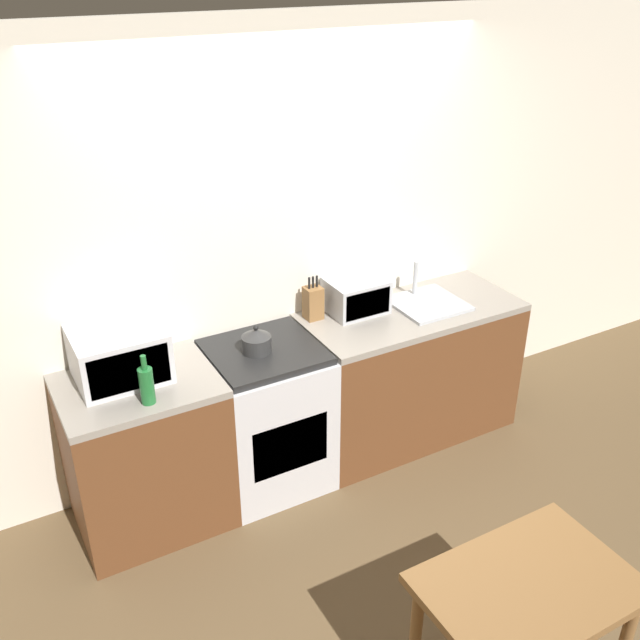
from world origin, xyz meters
TOP-DOWN VIEW (x-y plane):
  - ground_plane at (0.00, 0.00)m, footprint 16.00×16.00m
  - wall_back at (0.00, 1.19)m, footprint 10.00×0.06m
  - counter_left_run at (-1.00, 0.85)m, footprint 0.80×0.62m
  - counter_right_run at (0.72, 0.85)m, footprint 1.38×0.62m
  - stove_range at (-0.29, 0.84)m, footprint 0.63×0.62m
  - kettle at (-0.33, 0.84)m, footprint 0.17×0.17m
  - microwave at (-1.05, 0.94)m, footprint 0.45×0.39m
  - bottle at (-1.00, 0.65)m, footprint 0.07×0.07m
  - knife_block at (0.13, 1.04)m, footprint 0.10×0.10m
  - toaster_oven at (0.40, 0.99)m, footprint 0.34×0.28m
  - sink_basin at (0.83, 0.85)m, footprint 0.42×0.41m
  - dining_table at (-0.04, -0.99)m, footprint 0.82×0.56m

SIDE VIEW (x-z plane):
  - ground_plane at x=0.00m, z-range 0.00..0.00m
  - stove_range at x=-0.29m, z-range 0.00..0.90m
  - counter_left_run at x=-1.00m, z-range 0.00..0.90m
  - counter_right_run at x=0.72m, z-range 0.00..0.90m
  - dining_table at x=-0.04m, z-range 0.25..0.97m
  - sink_basin at x=0.83m, z-range 0.80..1.04m
  - kettle at x=-0.33m, z-range 0.89..1.05m
  - bottle at x=-1.00m, z-range 0.87..1.13m
  - knife_block at x=0.13m, z-range 0.87..1.14m
  - toaster_oven at x=0.40m, z-range 0.90..1.11m
  - microwave at x=-1.05m, z-range 0.90..1.17m
  - wall_back at x=0.00m, z-range 0.00..2.60m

